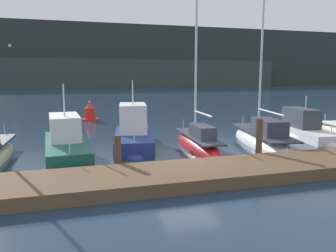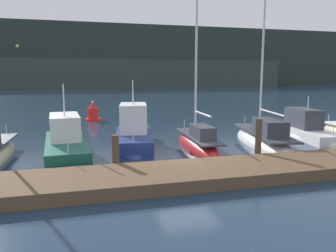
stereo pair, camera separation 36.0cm
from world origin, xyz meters
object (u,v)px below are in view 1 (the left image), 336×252
at_px(sailboat_berth_7, 262,142).
at_px(channel_buoy, 90,113).
at_px(motorboat_berth_8, 304,133).
at_px(motorboat_berth_4, 66,150).
at_px(motorboat_berth_5, 133,139).
at_px(sailboat_berth_6, 198,146).

height_order(sailboat_berth_7, channel_buoy, sailboat_berth_7).
height_order(sailboat_berth_7, motorboat_berth_8, sailboat_berth_7).
height_order(motorboat_berth_4, sailboat_berth_7, sailboat_berth_7).
relative_size(motorboat_berth_4, motorboat_berth_8, 1.05).
distance_m(motorboat_berth_4, motorboat_berth_8, 14.24).
height_order(motorboat_berth_5, channel_buoy, motorboat_berth_5).
distance_m(motorboat_berth_4, channel_buoy, 12.77).
bearing_deg(sailboat_berth_7, sailboat_berth_6, 179.99).
bearing_deg(sailboat_berth_6, sailboat_berth_7, -0.01).
distance_m(sailboat_berth_7, motorboat_berth_8, 3.84).
height_order(sailboat_berth_6, motorboat_berth_8, sailboat_berth_6).
distance_m(motorboat_berth_4, motorboat_berth_5, 3.71).
height_order(motorboat_berth_5, motorboat_berth_8, motorboat_berth_5).
relative_size(motorboat_berth_5, sailboat_berth_7, 0.52).
bearing_deg(motorboat_berth_4, sailboat_berth_7, -0.88).
bearing_deg(sailboat_berth_7, motorboat_berth_8, 17.14).
xyz_separation_m(sailboat_berth_6, sailboat_berth_7, (3.87, -0.00, 0.01)).
bearing_deg(motorboat_berth_5, motorboat_berth_4, -159.39).
bearing_deg(motorboat_berth_4, sailboat_berth_6, -1.39).
xyz_separation_m(motorboat_berth_5, channel_buoy, (-1.74, 11.34, 0.17)).
height_order(motorboat_berth_5, sailboat_berth_6, sailboat_berth_6).
distance_m(motorboat_berth_5, sailboat_berth_7, 7.22).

